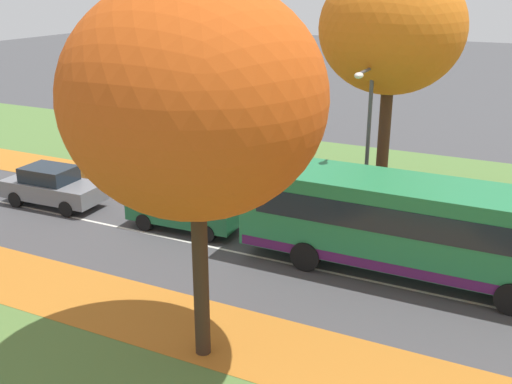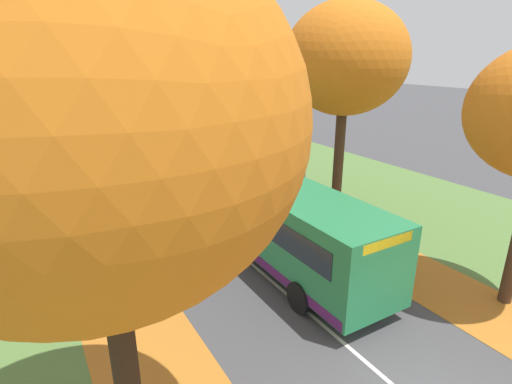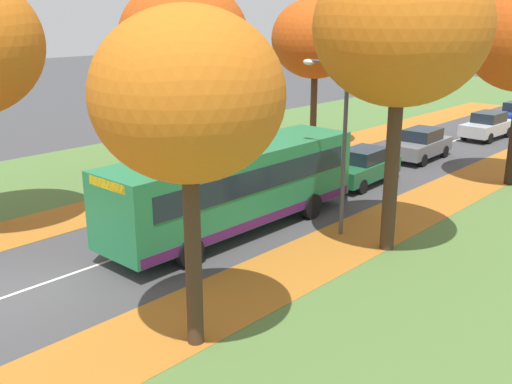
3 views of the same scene
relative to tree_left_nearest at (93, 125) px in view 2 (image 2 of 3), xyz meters
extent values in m
cube|color=#B26B23|center=(1.07, 12.22, -6.44)|extent=(2.80, 60.00, 0.00)
cube|color=#517538|center=(14.87, 18.22, -6.44)|extent=(12.00, 90.00, 0.01)
cube|color=#B26B23|center=(10.27, 12.22, -6.44)|extent=(2.80, 60.00, 0.00)
cube|color=silver|center=(5.67, 18.22, -6.44)|extent=(0.12, 80.00, 0.01)
ellipsoid|color=orange|center=(0.00, 0.00, 0.02)|extent=(5.37, 5.37, 4.83)
cylinder|color=#382619|center=(0.21, 9.50, -4.36)|extent=(0.38, 0.38, 4.18)
ellipsoid|color=#C64C14|center=(0.21, 9.50, -0.12)|extent=(5.74, 5.74, 5.17)
cylinder|color=#422D1E|center=(-0.02, 19.35, -4.34)|extent=(0.38, 0.38, 4.21)
ellipsoid|color=#C64C14|center=(-0.02, 19.35, -0.38)|extent=(4.95, 4.95, 4.45)
cylinder|color=#422D1E|center=(11.56, 8.14, -3.90)|extent=(0.46, 0.46, 5.09)
ellipsoid|color=orange|center=(11.56, 8.14, 0.63)|extent=(5.28, 5.28, 4.75)
cylinder|color=black|center=(11.62, 18.67, -4.18)|extent=(0.41, 0.41, 4.54)
ellipsoid|color=#C64C14|center=(11.62, 18.67, 0.04)|extent=(5.19, 5.19, 4.67)
cylinder|color=#47474C|center=(9.67, 8.24, -3.45)|extent=(0.14, 0.14, 6.00)
cylinder|color=#47474C|center=(8.87, 8.24, -0.55)|extent=(1.60, 0.10, 0.10)
ellipsoid|color=silver|center=(8.07, 8.24, -0.60)|extent=(0.44, 0.28, 0.20)
cube|color=#237A47|center=(6.69, 6.02, -4.72)|extent=(2.52, 10.40, 2.50)
cube|color=#19232D|center=(6.68, 0.88, -4.37)|extent=(2.30, 0.10, 1.30)
cube|color=#19232D|center=(6.69, 6.02, -4.32)|extent=(2.56, 9.16, 0.80)
cube|color=#4C1951|center=(6.69, 6.02, -5.79)|extent=(2.54, 10.20, 0.32)
cube|color=yellow|center=(6.68, 0.86, -3.65)|extent=(1.75, 0.08, 0.28)
cylinder|color=black|center=(7.87, 2.79, -5.97)|extent=(0.30, 0.96, 0.96)
cylinder|color=black|center=(5.49, 2.79, -5.97)|extent=(0.30, 0.96, 0.96)
cylinder|color=black|center=(7.88, 8.87, -5.97)|extent=(0.30, 0.96, 0.96)
cylinder|color=black|center=(5.50, 8.88, -5.97)|extent=(0.30, 0.96, 0.96)
cube|color=#1E6038|center=(6.72, 14.12, -5.78)|extent=(1.87, 4.27, 0.70)
cube|color=#19232D|center=(6.71, 14.27, -5.13)|extent=(1.53, 2.07, 0.60)
cylinder|color=black|center=(7.55, 12.85, -6.13)|extent=(0.25, 0.65, 0.64)
cylinder|color=black|center=(5.99, 12.78, -6.13)|extent=(0.25, 0.65, 0.64)
cylinder|color=black|center=(7.45, 15.45, -6.13)|extent=(0.25, 0.65, 0.64)
cylinder|color=black|center=(5.88, 15.39, -6.13)|extent=(0.25, 0.65, 0.64)
cube|color=slate|center=(6.39, 20.23, -5.78)|extent=(1.85, 4.26, 0.70)
cube|color=#19232D|center=(6.39, 20.38, -5.13)|extent=(1.52, 2.07, 0.60)
cylinder|color=black|center=(7.22, 18.96, -6.13)|extent=(0.24, 0.65, 0.64)
cylinder|color=black|center=(5.66, 18.90, -6.13)|extent=(0.24, 0.65, 0.64)
cylinder|color=black|center=(7.13, 21.56, -6.13)|extent=(0.24, 0.65, 0.64)
cylinder|color=black|center=(5.56, 21.51, -6.13)|extent=(0.24, 0.65, 0.64)
cube|color=#B7BABF|center=(6.80, 27.93, -5.78)|extent=(1.86, 4.26, 0.70)
cube|color=#19232D|center=(6.81, 28.08, -5.13)|extent=(1.52, 2.07, 0.60)
cylinder|color=black|center=(7.53, 26.59, -6.13)|extent=(0.24, 0.65, 0.64)
cylinder|color=black|center=(5.97, 26.66, -6.13)|extent=(0.24, 0.65, 0.64)
cylinder|color=black|center=(7.63, 29.20, -6.13)|extent=(0.24, 0.65, 0.64)
cylinder|color=black|center=(6.07, 29.26, -6.13)|extent=(0.24, 0.65, 0.64)
cube|color=#233D9E|center=(6.60, 33.54, -5.78)|extent=(1.91, 4.28, 0.70)
cube|color=#19232D|center=(6.61, 33.69, -5.13)|extent=(1.54, 2.09, 0.60)
cylinder|color=black|center=(7.32, 32.20, -6.13)|extent=(0.25, 0.65, 0.64)
cylinder|color=black|center=(5.76, 32.28, -6.13)|extent=(0.25, 0.65, 0.64)
cylinder|color=black|center=(7.45, 34.80, -6.13)|extent=(0.25, 0.65, 0.64)
cylinder|color=black|center=(5.89, 34.88, -6.13)|extent=(0.25, 0.65, 0.64)
cube|color=black|center=(6.95, 40.92, -5.78)|extent=(1.80, 4.24, 0.70)
cube|color=#19232D|center=(6.95, 41.07, -5.13)|extent=(1.49, 2.05, 0.60)
cylinder|color=black|center=(7.76, 39.63, -6.13)|extent=(0.23, 0.64, 0.64)
cylinder|color=black|center=(6.20, 39.60, -6.13)|extent=(0.23, 0.64, 0.64)
cylinder|color=black|center=(7.70, 42.24, -6.13)|extent=(0.23, 0.64, 0.64)
cylinder|color=black|center=(6.14, 42.20, -6.13)|extent=(0.23, 0.64, 0.64)
camera|label=1|loc=(-10.60, 2.76, 2.29)|focal=42.00mm
camera|label=2|loc=(-0.77, -5.23, 0.83)|focal=28.00mm
camera|label=3|loc=(20.78, -8.32, 1.05)|focal=42.00mm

